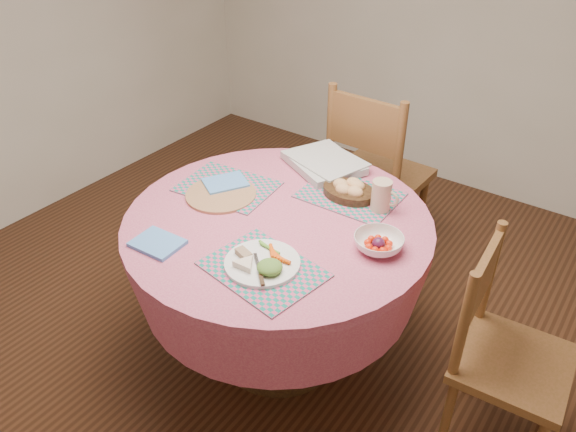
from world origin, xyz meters
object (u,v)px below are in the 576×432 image
Objects in this scene: bread_bowl at (349,189)px; dining_table at (278,257)px; fruit_bowl at (379,243)px; dinner_plate at (263,263)px; latte_mug at (382,196)px; chair_back at (374,172)px; chair_right at (502,350)px; wicker_trivet at (221,194)px.

dining_table is at bearing -115.70° from bread_bowl.
dining_table is 5.77× the size of fruit_bowl.
dinner_plate is 2.10× the size of latte_mug.
dining_table is 9.63× the size of latte_mug.
chair_back is at bearing 98.38° from dinner_plate.
chair_back is 1.01m from fruit_bowl.
chair_right is 0.86m from bread_bowl.
dining_table is 0.93m from chair_right.
bread_bowl is at bearing 64.30° from dining_table.
dinner_plate is at bearing -63.18° from dining_table.
wicker_trivet is at bearing 147.53° from dinner_plate.
fruit_bowl reaches higher than wicker_trivet.
chair_back is at bearing 118.64° from latte_mug.
chair_back is at bearing 106.65° from bread_bowl.
dining_table is at bearing 94.00° from chair_right.
dinner_plate is 1.17× the size of bread_bowl.
dinner_plate is at bearing -32.47° from wicker_trivet.
fruit_bowl is at bearing 49.63° from dinner_plate.
dining_table is 5.39× the size of bread_bowl.
latte_mug reaches higher than dinner_plate.
fruit_bowl is (0.72, 0.05, 0.02)m from wicker_trivet.
latte_mug is (0.16, -0.02, 0.03)m from bread_bowl.
bread_bowl reaches higher than wicker_trivet.
chair_back is 0.68m from bread_bowl.
dinner_plate is at bearing 113.94° from chair_right.
chair_right is at bearing 142.16° from chair_back.
latte_mug is at bearing 25.62° from wicker_trivet.
bread_bowl reaches higher than fruit_bowl.
bread_bowl is (-0.77, 0.18, 0.33)m from chair_right.
bread_bowl is at bearing 136.86° from fruit_bowl.
chair_back is 3.80× the size of dinner_plate.
dinner_plate is 0.43m from fruit_bowl.
chair_right is 3.83× the size of bread_bowl.
wicker_trivet is at bearing -179.86° from dining_table.
latte_mug is at bearing 71.21° from chair_right.
dinner_plate is at bearing 100.08° from chair_back.
fruit_bowl is (0.42, 0.05, 0.22)m from dining_table.
fruit_bowl is at bearing 95.16° from chair_right.
dinner_plate and fruit_bowl have the same top height.
dining_table is at bearing 93.79° from chair_back.
chair_right is (0.92, 0.13, -0.10)m from dining_table.
fruit_bowl is (0.46, -0.86, 0.24)m from chair_back.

